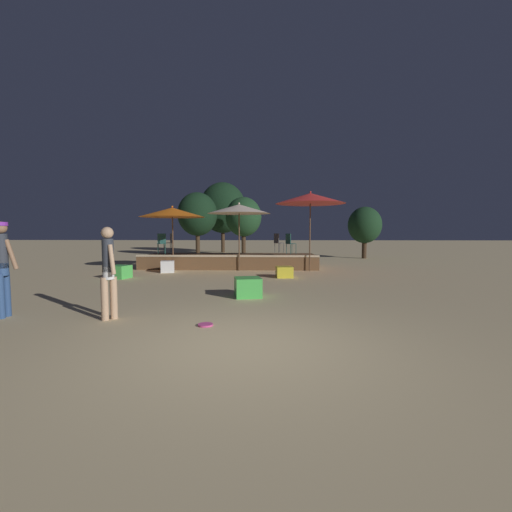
% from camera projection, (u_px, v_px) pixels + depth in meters
% --- Properties ---
extents(ground_plane, '(120.00, 120.00, 0.00)m').
position_uv_depth(ground_plane, '(242.00, 346.00, 4.87)').
color(ground_plane, '#D1B784').
extents(wooden_deck, '(7.76, 2.78, 0.65)m').
position_uv_depth(wooden_deck, '(231.00, 261.00, 15.77)').
color(wooden_deck, brown).
rests_on(wooden_deck, ground).
extents(patio_umbrella_0, '(2.61, 2.61, 2.84)m').
position_uv_depth(patio_umbrella_0, '(239.00, 209.00, 14.14)').
color(patio_umbrella_0, brown).
rests_on(patio_umbrella_0, ground).
extents(patio_umbrella_1, '(2.73, 2.73, 2.72)m').
position_uv_depth(patio_umbrella_1, '(172.00, 212.00, 14.35)').
color(patio_umbrella_1, brown).
rests_on(patio_umbrella_1, ground).
extents(patio_umbrella_2, '(2.84, 2.84, 3.28)m').
position_uv_depth(patio_umbrella_2, '(310.00, 198.00, 13.94)').
color(patio_umbrella_2, brown).
rests_on(patio_umbrella_2, ground).
extents(cube_seat_0, '(0.74, 0.74, 0.48)m').
position_uv_depth(cube_seat_0, '(248.00, 287.00, 8.55)').
color(cube_seat_0, '#4CC651').
rests_on(cube_seat_0, ground).
extents(cube_seat_1, '(0.63, 0.63, 0.39)m').
position_uv_depth(cube_seat_1, '(284.00, 272.00, 12.18)').
color(cube_seat_1, yellow).
rests_on(cube_seat_1, ground).
extents(cube_seat_2, '(0.74, 0.74, 0.45)m').
position_uv_depth(cube_seat_2, '(120.00, 272.00, 11.96)').
color(cube_seat_2, '#4CC651').
rests_on(cube_seat_2, ground).
extents(cube_seat_3, '(0.63, 0.63, 0.47)m').
position_uv_depth(cube_seat_3, '(168.00, 267.00, 13.69)').
color(cube_seat_3, white).
rests_on(cube_seat_3, ground).
extents(person_0, '(0.43, 0.40, 1.72)m').
position_uv_depth(person_0, '(108.00, 270.00, 6.29)').
color(person_0, tan).
rests_on(person_0, ground).
extents(person_1, '(0.59, 0.31, 1.82)m').
position_uv_depth(person_1, '(2.00, 263.00, 6.44)').
color(person_1, '#2D4C7F').
rests_on(person_1, ground).
extents(bistro_chair_0, '(0.44, 0.45, 0.90)m').
position_uv_depth(bistro_chair_0, '(162.00, 242.00, 15.24)').
color(bistro_chair_0, '#1E4C47').
rests_on(bistro_chair_0, wooden_deck).
extents(bistro_chair_1, '(0.47, 0.47, 0.90)m').
position_uv_depth(bistro_chair_1, '(290.00, 242.00, 15.10)').
color(bistro_chair_1, '#1E4C47').
rests_on(bistro_chair_1, wooden_deck).
extents(bistro_chair_2, '(0.48, 0.48, 0.90)m').
position_uv_depth(bistro_chair_2, '(278.00, 241.00, 16.09)').
color(bistro_chair_2, '#47474C').
rests_on(bistro_chair_2, wooden_deck).
extents(bistro_chair_3, '(0.40, 0.40, 0.90)m').
position_uv_depth(bistro_chair_3, '(170.00, 241.00, 16.34)').
color(bistro_chair_3, '#47474C').
rests_on(bistro_chair_3, wooden_deck).
extents(frisbee_disc, '(0.26, 0.26, 0.03)m').
position_uv_depth(frisbee_disc, '(205.00, 325.00, 5.93)').
color(frisbee_disc, '#E54C99').
rests_on(frisbee_disc, ground).
extents(background_tree_0, '(2.00, 2.00, 3.13)m').
position_uv_depth(background_tree_0, '(365.00, 225.00, 20.72)').
color(background_tree_0, '#3D2B1C').
rests_on(background_tree_0, ground).
extents(background_tree_1, '(3.57, 3.57, 5.45)m').
position_uv_depth(background_tree_1, '(223.00, 208.00, 26.63)').
color(background_tree_1, '#3D2B1C').
rests_on(background_tree_1, ground).
extents(background_tree_2, '(2.62, 2.62, 4.23)m').
position_uv_depth(background_tree_2, '(197.00, 214.00, 22.68)').
color(background_tree_2, '#3D2B1C').
rests_on(background_tree_2, ground).
extents(background_tree_3, '(2.38, 2.38, 3.92)m').
position_uv_depth(background_tree_3, '(244.00, 217.00, 22.74)').
color(background_tree_3, '#3D2B1C').
rests_on(background_tree_3, ground).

